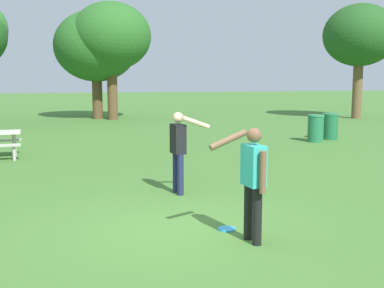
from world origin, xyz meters
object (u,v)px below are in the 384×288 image
object	(u,v)px
person_thrower	(253,176)
tree_back_left	(111,37)
trash_can_further_along	(316,128)
tree_slender_mid	(96,46)
tree_back_right	(360,36)
person_catcher	(179,146)
frisbee	(227,229)
trash_can_beside_table	(330,126)

from	to	relation	value
person_thrower	tree_back_left	xyz separation A→B (m)	(-1.23, 19.82, 3.36)
trash_can_further_along	tree_slender_mid	xyz separation A→B (m)	(-7.54, 10.89, 3.38)
tree_back_right	trash_can_further_along	bearing A→B (deg)	-127.28
person_thrower	person_catcher	world-z (taller)	same
frisbee	tree_slender_mid	size ratio (longest dim) A/B	0.05
trash_can_beside_table	tree_back_right	size ratio (longest dim) A/B	0.16
person_thrower	tree_slender_mid	size ratio (longest dim) A/B	0.28
trash_can_further_along	tree_slender_mid	world-z (taller)	tree_slender_mid
person_thrower	trash_can_further_along	distance (m)	11.10
tree_back_left	person_catcher	bearing A→B (deg)	-87.63
person_catcher	frisbee	size ratio (longest dim) A/B	5.98
person_catcher	frisbee	bearing A→B (deg)	-82.12
tree_slender_mid	person_thrower	bearing A→B (deg)	-84.38
frisbee	trash_can_further_along	distance (m)	10.69
tree_back_left	trash_can_beside_table	bearing A→B (deg)	-51.97
person_thrower	tree_back_right	bearing A→B (deg)	56.51
person_thrower	tree_slender_mid	world-z (taller)	tree_slender_mid
trash_can_beside_table	tree_back_left	xyz separation A→B (m)	(-7.58, 9.69, 3.84)
person_thrower	tree_back_right	distance (m)	21.82
person_catcher	trash_can_further_along	bearing A→B (deg)	47.38
frisbee	tree_back_left	size ratio (longest dim) A/B	0.04
trash_can_beside_table	tree_slender_mid	distance (m)	13.75
person_catcher	tree_slender_mid	size ratio (longest dim) A/B	0.28
frisbee	tree_slender_mid	distance (m)	20.35
tree_back_left	tree_back_right	world-z (taller)	tree_back_left
tree_back_left	person_thrower	bearing A→B (deg)	-86.45
trash_can_beside_table	trash_can_further_along	size ratio (longest dim) A/B	1.00
tree_slender_mid	tree_back_right	size ratio (longest dim) A/B	0.94
frisbee	trash_can_further_along	xyz separation A→B (m)	(5.73, 9.01, 0.47)
tree_slender_mid	trash_can_beside_table	bearing A→B (deg)	-51.12
person_thrower	frisbee	size ratio (longest dim) A/B	5.98
person_catcher	tree_slender_mid	distance (m)	17.78
tree_back_left	tree_back_right	xyz separation A→B (m)	(13.11, -1.86, 0.10)
person_catcher	tree_back_right	xyz separation A→B (m)	(12.42, 14.94, 3.47)
trash_can_beside_table	tree_back_left	bearing A→B (deg)	128.03
trash_can_further_along	tree_back_right	xyz separation A→B (m)	(6.36, 8.35, 3.95)
trash_can_further_along	tree_back_right	bearing A→B (deg)	52.72
person_catcher	trash_can_beside_table	world-z (taller)	person_catcher
trash_can_beside_table	person_catcher	bearing A→B (deg)	-134.07
trash_can_further_along	person_catcher	bearing A→B (deg)	-132.62
person_catcher	trash_can_further_along	distance (m)	8.96
person_thrower	tree_back_right	xyz separation A→B (m)	(11.88, 17.96, 3.47)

